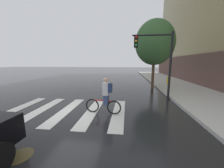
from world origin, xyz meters
name	(u,v)px	position (x,y,z in m)	size (l,w,h in m)	color
ground_plane	(72,111)	(0.00, 0.00, 0.00)	(120.00, 120.00, 0.00)	black
crosswalk_stripes	(67,110)	(-0.27, 0.00, 0.01)	(5.73, 3.66, 0.01)	silver
manhole_cover	(19,156)	(0.00, -3.09, 0.00)	(0.64, 0.64, 0.01)	#473D1E
cyclist	(105,96)	(1.73, -0.17, 0.84)	(1.70, 0.39, 1.69)	black
traffic_light_near	(157,54)	(4.54, 2.67, 2.86)	(2.47, 0.28, 4.20)	black
fire_hydrant	(168,80)	(6.95, 7.94, 0.53)	(0.33, 0.22, 0.78)	gold
street_tree_near	(155,43)	(5.04, 6.14, 4.05)	(3.37, 3.37, 6.00)	#4C3823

